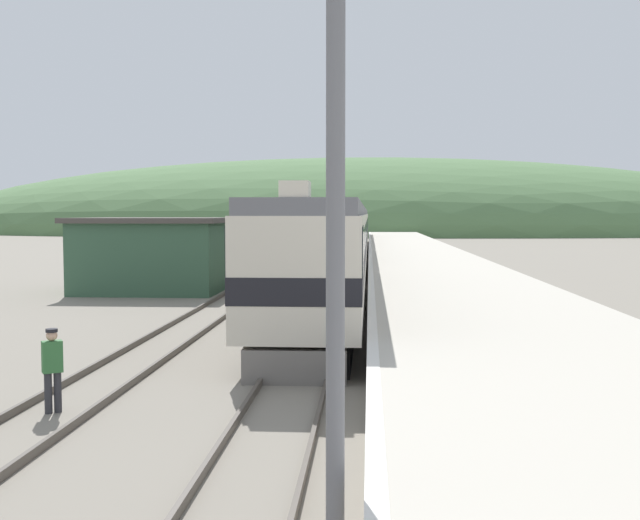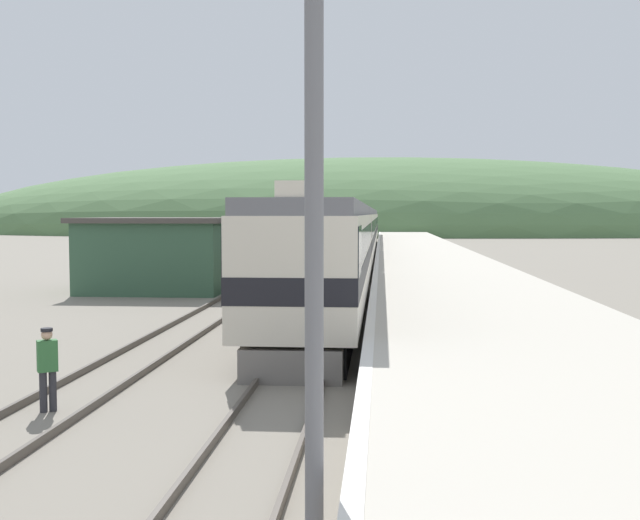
# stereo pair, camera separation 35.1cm
# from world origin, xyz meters

# --- Properties ---
(track_main) EXTENTS (1.52, 180.00, 0.16)m
(track_main) POSITION_xyz_m (0.00, 70.00, 0.08)
(track_main) COLOR #4C443D
(track_main) RESTS_ON ground
(track_siding) EXTENTS (1.52, 180.00, 0.16)m
(track_siding) POSITION_xyz_m (-4.22, 70.00, 0.08)
(track_siding) COLOR #4C443D
(track_siding) RESTS_ON ground
(platform) EXTENTS (7.10, 140.00, 0.98)m
(platform) POSITION_xyz_m (5.13, 50.00, 0.49)
(platform) COLOR #BCB5A5
(platform) RESTS_ON ground
(distant_hills) EXTENTS (180.12, 81.05, 29.70)m
(distant_hills) POSITION_xyz_m (0.00, 151.33, 0.00)
(distant_hills) COLOR #517547
(distant_hills) RESTS_ON ground
(station_shed) EXTENTS (7.06, 6.34, 3.53)m
(station_shed) POSITION_xyz_m (-8.70, 33.55, 1.79)
(station_shed) COLOR #385B42
(station_shed) RESTS_ON ground
(express_train_lead_car) EXTENTS (2.98, 21.35, 4.44)m
(express_train_lead_car) POSITION_xyz_m (0.00, 24.58, 2.23)
(express_train_lead_car) COLOR black
(express_train_lead_car) RESTS_ON ground
(carriage_second) EXTENTS (2.97, 19.93, 4.08)m
(carriage_second) POSITION_xyz_m (0.00, 46.33, 2.22)
(carriage_second) COLOR black
(carriage_second) RESTS_ON ground
(carriage_third) EXTENTS (2.97, 19.93, 4.08)m
(carriage_third) POSITION_xyz_m (0.00, 67.14, 2.22)
(carriage_third) COLOR black
(carriage_third) RESTS_ON ground
(carriage_fourth) EXTENTS (2.97, 19.93, 4.08)m
(carriage_fourth) POSITION_xyz_m (0.00, 87.95, 2.22)
(carriage_fourth) COLOR black
(carriage_fourth) RESTS_ON ground
(signal_mast_main) EXTENTS (2.20, 0.42, 8.38)m
(signal_mast_main) POSITION_xyz_m (1.27, 5.99, 5.51)
(signal_mast_main) COLOR slate
(signal_mast_main) RESTS_ON ground
(track_worker) EXTENTS (0.42, 0.38, 1.59)m
(track_worker) POSITION_xyz_m (-4.28, 11.69, 0.89)
(track_worker) COLOR #2D2D33
(track_worker) RESTS_ON ground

